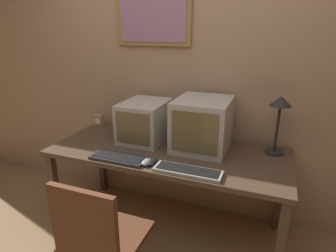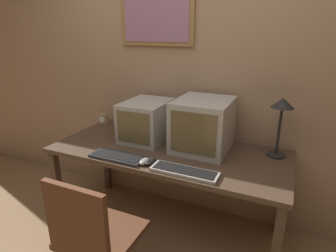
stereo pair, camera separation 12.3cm
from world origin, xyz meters
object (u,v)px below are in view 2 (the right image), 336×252
(desk_clock, at_px, (104,119))
(monitor_right, at_px, (203,125))
(keyboard_main, at_px, (118,156))
(monitor_left, at_px, (147,120))
(mouse_far_corner, at_px, (144,162))
(keyboard_side, at_px, (184,171))
(office_chair, at_px, (97,248))
(desk_lamp, at_px, (282,112))
(mouse_near_keyboard, at_px, (150,161))

(desk_clock, bearing_deg, monitor_right, -8.41)
(monitor_right, height_order, keyboard_main, monitor_right)
(monitor_left, bearing_deg, mouse_far_corner, -63.56)
(monitor_right, bearing_deg, keyboard_side, -87.17)
(office_chair, bearing_deg, desk_lamp, 48.18)
(monitor_left, height_order, keyboard_side, monitor_left)
(monitor_right, xyz_separation_m, desk_lamp, (0.54, 0.09, 0.14))
(office_chair, bearing_deg, mouse_far_corner, 81.25)
(monitor_right, xyz_separation_m, desk_clock, (-1.07, 0.16, -0.14))
(desk_lamp, bearing_deg, keyboard_side, -134.41)
(monitor_right, bearing_deg, desk_lamp, 9.71)
(monitor_right, relative_size, keyboard_side, 1.04)
(keyboard_side, xyz_separation_m, mouse_near_keyboard, (-0.27, 0.03, 0.00))
(monitor_left, bearing_deg, mouse_near_keyboard, -58.73)
(desk_lamp, bearing_deg, monitor_right, -170.29)
(desk_clock, height_order, desk_lamp, desk_lamp)
(desk_lamp, relative_size, office_chair, 0.50)
(desk_clock, xyz_separation_m, desk_lamp, (1.61, -0.06, 0.29))
(monitor_left, bearing_deg, office_chair, -81.14)
(keyboard_side, height_order, office_chair, office_chair)
(mouse_far_corner, bearing_deg, office_chair, -98.75)
(monitor_left, xyz_separation_m, desk_clock, (-0.57, 0.16, -0.11))
(mouse_near_keyboard, relative_size, desk_lamp, 0.26)
(mouse_far_corner, relative_size, office_chair, 0.11)
(office_chair, bearing_deg, keyboard_main, 107.69)
(monitor_left, xyz_separation_m, monitor_right, (0.50, 0.00, 0.03))
(monitor_left, relative_size, desk_lamp, 1.01)
(monitor_left, height_order, office_chair, monitor_left)
(desk_clock, bearing_deg, monitor_left, -15.48)
(monitor_right, distance_m, desk_clock, 1.09)
(mouse_far_corner, distance_m, desk_clock, 0.99)
(monitor_left, height_order, mouse_far_corner, monitor_left)
(keyboard_side, height_order, desk_clock, desk_clock)
(keyboard_side, height_order, mouse_far_corner, mouse_far_corner)
(keyboard_main, relative_size, desk_lamp, 0.93)
(keyboard_side, bearing_deg, monitor_left, 139.64)
(monitor_right, height_order, mouse_near_keyboard, monitor_right)
(mouse_far_corner, distance_m, office_chair, 0.61)
(desk_lamp, xyz_separation_m, office_chair, (-0.90, -1.00, -0.70))
(mouse_near_keyboard, height_order, desk_clock, desk_clock)
(monitor_left, xyz_separation_m, desk_lamp, (1.04, 0.09, 0.18))
(monitor_right, bearing_deg, keyboard_main, -139.72)
(monitor_right, distance_m, mouse_far_corner, 0.55)
(keyboard_main, bearing_deg, monitor_right, 40.28)
(monitor_right, relative_size, desk_lamp, 1.06)
(keyboard_main, relative_size, mouse_far_corner, 4.11)
(monitor_right, height_order, mouse_far_corner, monitor_right)
(keyboard_main, height_order, office_chair, office_chair)
(monitor_left, relative_size, desk_clock, 4.15)
(monitor_left, bearing_deg, monitor_right, 0.11)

